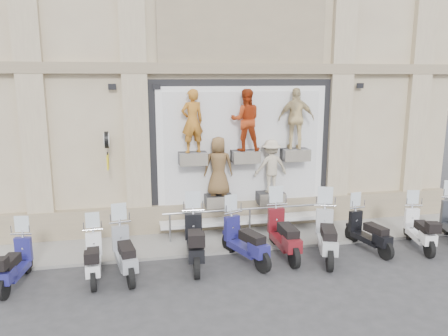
{
  "coord_description": "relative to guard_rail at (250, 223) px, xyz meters",
  "views": [
    {
      "loc": [
        -3.22,
        -9.61,
        4.59
      ],
      "look_at": [
        -0.78,
        1.9,
        2.15
      ],
      "focal_mm": 35.0,
      "sensor_mm": 36.0,
      "label": 1
    }
  ],
  "objects": [
    {
      "name": "ground",
      "position": [
        0.0,
        -2.0,
        -0.47
      ],
      "size": [
        90.0,
        90.0,
        0.0
      ],
      "primitive_type": "plane",
      "color": "#303032",
      "rests_on": "ground"
    },
    {
      "name": "sidewalk",
      "position": [
        0.0,
        0.1,
        -0.43
      ],
      "size": [
        16.0,
        2.2,
        0.08
      ],
      "primitive_type": "cube",
      "color": "gray",
      "rests_on": "ground"
    },
    {
      "name": "building",
      "position": [
        0.0,
        5.0,
        5.54
      ],
      "size": [
        14.0,
        8.6,
        12.0
      ],
      "primitive_type": null,
      "color": "#C3B48E",
      "rests_on": "ground"
    },
    {
      "name": "shop_vitrine",
      "position": [
        0.07,
        0.74,
        1.99
      ],
      "size": [
        5.6,
        0.83,
        4.3
      ],
      "color": "black",
      "rests_on": "ground"
    },
    {
      "name": "guard_rail",
      "position": [
        0.0,
        0.0,
        0.0
      ],
      "size": [
        5.06,
        0.1,
        0.93
      ],
      "primitive_type": null,
      "color": "#9EA0A5",
      "rests_on": "ground"
    },
    {
      "name": "clock_sign_bracket",
      "position": [
        -3.9,
        0.47,
        2.34
      ],
      "size": [
        0.1,
        0.8,
        1.02
      ],
      "color": "black",
      "rests_on": "ground"
    },
    {
      "name": "scooter_a",
      "position": [
        -5.91,
        -1.73,
        0.26
      ],
      "size": [
        0.77,
        1.83,
        1.44
      ],
      "primitive_type": null,
      "rotation": [
        0.0,
        0.0,
        -0.14
      ],
      "color": "navy",
      "rests_on": "ground"
    },
    {
      "name": "scooter_b",
      "position": [
        -4.22,
        -1.74,
        0.25
      ],
      "size": [
        0.6,
        1.78,
        1.43
      ],
      "primitive_type": null,
      "rotation": [
        0.0,
        0.0,
        0.05
      ],
      "color": "white",
      "rests_on": "ground"
    },
    {
      "name": "scooter_c",
      "position": [
        -3.51,
        -1.7,
        0.33
      ],
      "size": [
        0.9,
        2.03,
        1.59
      ],
      "primitive_type": null,
      "rotation": [
        0.0,
        0.0,
        0.17
      ],
      "color": "gray",
      "rests_on": "ground"
    },
    {
      "name": "scooter_d",
      "position": [
        -1.81,
        -1.46,
        0.4
      ],
      "size": [
        0.81,
        2.16,
        1.72
      ],
      "primitive_type": null,
      "rotation": [
        0.0,
        0.0,
        -0.09
      ],
      "color": "black",
      "rests_on": "ground"
    },
    {
      "name": "scooter_e",
      "position": [
        -0.55,
        -1.57,
        0.34
      ],
      "size": [
        1.25,
        2.07,
        1.62
      ],
      "primitive_type": null,
      "rotation": [
        0.0,
        0.0,
        0.36
      ],
      "color": "navy",
      "rests_on": "ground"
    },
    {
      "name": "scooter_f",
      "position": [
        0.54,
        -1.39,
        0.39
      ],
      "size": [
        0.62,
        2.11,
        1.71
      ],
      "primitive_type": null,
      "rotation": [
        0.0,
        0.0,
        0.0
      ],
      "color": "#5B0F15",
      "rests_on": "ground"
    },
    {
      "name": "scooter_g",
      "position": [
        1.56,
        -1.77,
        0.4
      ],
      "size": [
        1.27,
        2.22,
        1.73
      ],
      "primitive_type": null,
      "rotation": [
        0.0,
        0.0,
        -0.33
      ],
      "color": "#A5A8AC",
      "rests_on": "ground"
    },
    {
      "name": "scooter_h",
      "position": [
        2.89,
        -1.53,
        0.28
      ],
      "size": [
        0.87,
        1.89,
        1.48
      ],
      "primitive_type": null,
      "rotation": [
        0.0,
        0.0,
        0.19
      ],
      "color": "black",
      "rests_on": "ground"
    },
    {
      "name": "scooter_i",
      "position": [
        4.35,
        -1.65,
        0.28
      ],
      "size": [
        0.92,
        1.9,
        1.48
      ],
      "primitive_type": null,
      "rotation": [
        0.0,
        0.0,
        -0.22
      ],
      "color": "white",
      "rests_on": "ground"
    }
  ]
}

